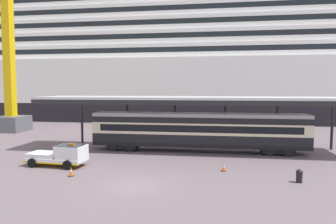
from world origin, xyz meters
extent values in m
plane|color=#6A5B62|center=(0.00, 0.00, 0.00)|extent=(400.00, 400.00, 0.00)
cube|color=black|center=(5.03, 52.85, 1.90)|extent=(123.99, 30.82, 3.79)
cube|color=white|center=(5.03, 52.85, 8.22)|extent=(123.99, 30.82, 8.85)
cube|color=white|center=(5.03, 52.85, 14.02)|extent=(114.07, 28.35, 2.75)
cube|color=black|center=(5.03, 38.73, 14.16)|extent=(109.11, 0.12, 0.99)
cube|color=white|center=(5.03, 52.85, 16.77)|extent=(109.51, 27.22, 2.75)
cube|color=black|center=(5.03, 39.29, 16.90)|extent=(104.74, 0.12, 0.99)
cube|color=white|center=(5.03, 52.85, 19.51)|extent=(104.94, 26.08, 2.75)
cube|color=black|center=(5.03, 39.86, 19.65)|extent=(100.38, 0.12, 0.99)
cube|color=white|center=(5.03, 52.85, 22.26)|extent=(100.38, 24.95, 2.75)
cube|color=black|center=(5.03, 40.43, 22.39)|extent=(96.02, 0.12, 0.99)
cube|color=white|center=(5.03, 52.85, 25.00)|extent=(95.82, 23.82, 2.75)
cube|color=silver|center=(3.84, 12.94, 5.72)|extent=(34.91, 6.48, 0.25)
cube|color=black|center=(3.84, 9.80, 5.34)|extent=(34.91, 0.20, 0.50)
cylinder|color=black|center=(-10.71, 15.78, 2.80)|extent=(0.28, 0.28, 5.59)
cylinder|color=black|center=(-4.89, 15.78, 2.80)|extent=(0.28, 0.28, 5.59)
cylinder|color=black|center=(0.93, 15.78, 2.80)|extent=(0.28, 0.28, 5.59)
cylinder|color=black|center=(6.74, 15.78, 2.80)|extent=(0.28, 0.28, 5.59)
cylinder|color=black|center=(12.56, 15.78, 2.80)|extent=(0.28, 0.28, 5.59)
cylinder|color=black|center=(18.38, 15.78, 2.80)|extent=(0.28, 0.28, 5.59)
cube|color=black|center=(3.84, 12.44, 0.85)|extent=(22.55, 2.80, 0.40)
cube|color=black|center=(3.84, 12.44, 1.50)|extent=(22.55, 2.80, 0.90)
cube|color=beige|center=(3.84, 12.44, 2.55)|extent=(22.55, 2.80, 1.20)
cube|color=black|center=(3.84, 11.07, 2.60)|extent=(20.75, 0.08, 0.72)
cube|color=black|center=(3.84, 12.44, 3.45)|extent=(22.55, 2.80, 0.60)
cube|color=#A8A8A8|center=(3.84, 12.44, 3.93)|extent=(22.55, 2.69, 0.36)
cube|color=black|center=(-4.28, 12.44, 0.45)|extent=(3.20, 2.35, 0.50)
cylinder|color=black|center=(-5.18, 11.26, 0.42)|extent=(0.84, 0.12, 0.84)
cylinder|color=black|center=(-3.38, 11.26, 0.42)|extent=(0.84, 0.12, 0.84)
cube|color=black|center=(11.96, 12.44, 0.45)|extent=(3.20, 2.35, 0.50)
cylinder|color=black|center=(11.06, 11.26, 0.42)|extent=(0.84, 0.12, 0.84)
cylinder|color=black|center=(12.86, 11.26, 0.42)|extent=(0.84, 0.12, 0.84)
cube|color=white|center=(-8.06, 4.41, 0.58)|extent=(5.34, 2.40, 0.36)
cube|color=#F2B20C|center=(-8.06, 4.41, 0.45)|extent=(5.34, 2.42, 0.12)
cube|color=white|center=(-6.61, 4.30, 1.31)|extent=(2.43, 2.09, 1.10)
cube|color=#19232D|center=(-6.61, 4.30, 1.66)|extent=(2.22, 2.00, 0.44)
cube|color=orange|center=(-6.61, 4.30, 1.94)|extent=(0.57, 0.24, 0.16)
cube|color=white|center=(-9.10, 4.49, 0.94)|extent=(3.05, 2.14, 0.36)
cylinder|color=black|center=(-6.32, 5.28, 0.40)|extent=(0.82, 0.31, 0.80)
cylinder|color=black|center=(-6.48, 3.29, 0.40)|extent=(0.82, 0.31, 0.80)
cylinder|color=black|center=(-9.64, 5.54, 0.40)|extent=(0.82, 0.31, 0.80)
cylinder|color=black|center=(-9.80, 3.55, 0.40)|extent=(0.82, 0.31, 0.80)
cube|color=black|center=(6.34, 4.83, 0.02)|extent=(0.36, 0.36, 0.04)
cone|color=#EA590F|center=(6.34, 4.83, 0.33)|extent=(0.30, 0.30, 0.57)
cylinder|color=white|center=(6.34, 4.83, 0.36)|extent=(0.17, 0.17, 0.08)
cube|color=black|center=(-5.31, 1.54, 0.02)|extent=(0.36, 0.36, 0.04)
cone|color=#EA590F|center=(-5.31, 1.54, 0.40)|extent=(0.30, 0.30, 0.71)
cylinder|color=white|center=(-5.31, 1.54, 0.43)|extent=(0.17, 0.17, 0.10)
cube|color=#595960|center=(-26.05, 23.86, 1.20)|extent=(4.40, 4.40, 2.40)
cube|color=#E5B20C|center=(-26.05, 23.86, 18.68)|extent=(1.30, 1.30, 32.57)
cylinder|color=black|center=(11.63, 2.50, 0.35)|extent=(0.44, 0.44, 0.70)
sphere|color=black|center=(11.63, 2.50, 0.72)|extent=(0.48, 0.48, 0.48)
camera|label=1|loc=(5.55, -20.57, 6.75)|focal=33.28mm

